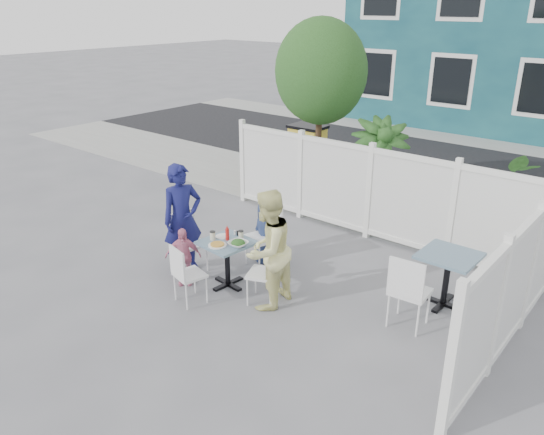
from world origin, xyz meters
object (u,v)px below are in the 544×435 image
Objects in this scene: chair_left at (187,237)px; toddler at (183,256)px; spare_table at (448,266)px; chair_right at (268,269)px; chair_near at (185,271)px; chair_back at (267,231)px; main_table at (227,252)px; utility_cabinet at (307,157)px; boy at (266,233)px; woman at (268,250)px; man at (183,219)px.

chair_left is 1.05× the size of toddler.
spare_table is 0.87× the size of chair_right.
chair_back is at bearing 99.08° from chair_near.
chair_near is (-0.09, -0.71, -0.05)m from main_table.
chair_back reaches higher than toddler.
boy is (1.79, -3.50, -0.14)m from utility_cabinet.
woman reaches higher than boy.
chair_left reaches higher than chair_near.
woman is at bearing 51.03° from chair_near.
man reaches higher than chair_near.
boy is (0.80, 0.89, -0.02)m from chair_left.
utility_cabinet is 1.56× the size of chair_near.
toddler is at bearing -115.10° from man.
spare_table is at bearing -34.13° from utility_cabinet.
man is (-0.75, 0.65, 0.35)m from chair_near.
chair_near is (-0.84, -0.73, -0.02)m from chair_right.
chair_right reaches higher than main_table.
chair_right is (2.55, -4.36, -0.14)m from utility_cabinet.
woman is at bearing 135.83° from boy.
toddler is at bearing -149.73° from spare_table.
utility_cabinet is 3.93m from boy.
chair_right is 0.88× the size of chair_back.
spare_table is 0.45× the size of man.
main_table is at bearing 95.85° from chair_near.
chair_right is (-1.87, -1.46, -0.08)m from spare_table.
toddler reaches higher than spare_table.
woman is at bearing -60.44° from utility_cabinet.
utility_cabinet is 5.06m from chair_right.
chair_right is 1.12m from chair_back.
chair_left is at bearing -179.00° from main_table.
chair_back is 0.97× the size of boy.
man is 1.62m from woman.
chair_right is 1.01× the size of toddler.
chair_right is 0.31m from woman.
boy is 1.34m from toddler.
main_table is 0.89m from man.
chair_right is at bearing -60.51° from utility_cabinet.
boy is (-2.64, -0.59, -0.07)m from spare_table.
chair_left is 0.55× the size of man.
woman is at bearing -70.54° from man.
main_table is 0.82× the size of chair_right.
man reaches higher than chair_back.
man is at bearing -94.24° from woman.
spare_table is (4.42, -2.90, -0.06)m from utility_cabinet.
main_table is at bearing 95.92° from boy.
chair_right is at bearing -142.05° from spare_table.
utility_cabinet is at bearing 30.75° from man.
chair_right is 1.11m from chair_near.
chair_right is at bearing 136.10° from boy.
chair_back is (1.83, -3.51, -0.07)m from utility_cabinet.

